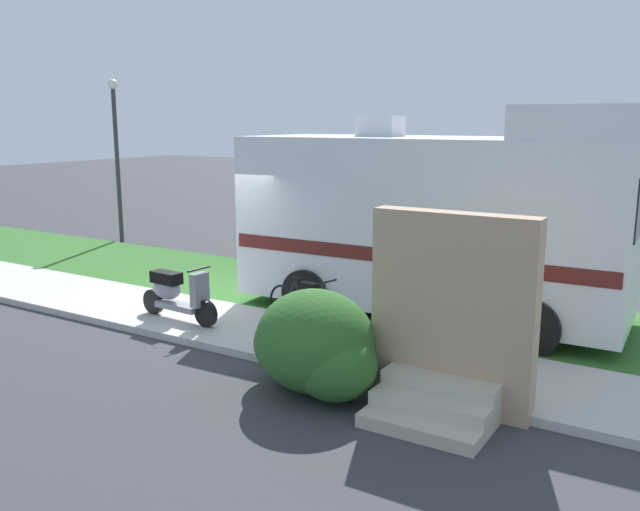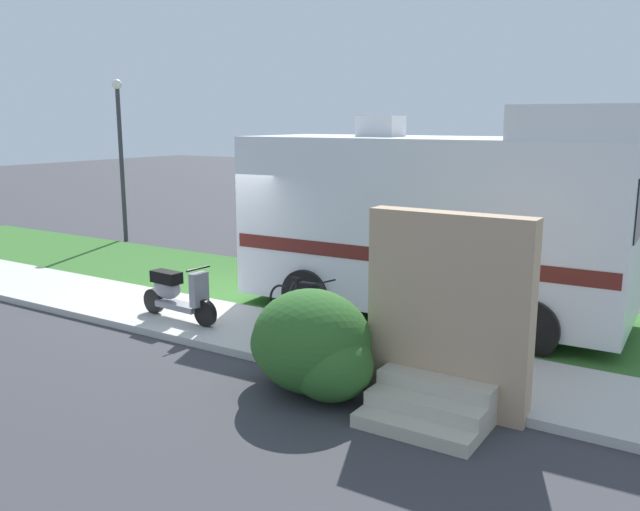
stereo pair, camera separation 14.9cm
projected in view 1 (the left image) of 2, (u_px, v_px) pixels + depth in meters
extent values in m
plane|color=#38383D|center=(224.00, 304.00, 12.75)|extent=(80.00, 80.00, 0.00)
cube|color=beige|center=(180.00, 316.00, 11.74)|extent=(24.00, 2.00, 0.12)
cube|color=#336628|center=(270.00, 285.00, 13.99)|extent=(24.00, 3.40, 0.08)
cube|color=silver|center=(431.00, 221.00, 11.54)|extent=(6.65, 2.61, 2.86)
cube|color=silver|center=(585.00, 122.00, 10.04)|extent=(1.87, 2.34, 0.50)
cube|color=#591E19|center=(430.00, 245.00, 11.63)|extent=(6.52, 2.62, 0.24)
cube|color=silver|center=(380.00, 126.00, 11.70)|extent=(0.72, 0.62, 0.36)
cylinder|color=black|center=(561.00, 293.00, 11.78)|extent=(0.91, 0.31, 0.90)
cylinder|color=black|center=(531.00, 327.00, 9.82)|extent=(0.91, 0.31, 0.90)
cylinder|color=black|center=(365.00, 269.00, 13.66)|extent=(0.91, 0.31, 0.90)
cylinder|color=black|center=(307.00, 294.00, 11.70)|extent=(0.91, 0.31, 0.90)
cylinder|color=black|center=(206.00, 314.00, 10.91)|extent=(0.45, 0.13, 0.44)
cylinder|color=black|center=(154.00, 301.00, 11.63)|extent=(0.45, 0.13, 0.44)
cube|color=gray|center=(179.00, 306.00, 11.26)|extent=(0.91, 0.34, 0.10)
cube|color=black|center=(166.00, 277.00, 11.33)|extent=(0.58, 0.30, 0.20)
ellipsoid|color=gray|center=(167.00, 289.00, 11.37)|extent=(0.62, 0.34, 0.36)
cube|color=gray|center=(200.00, 290.00, 10.90)|extent=(0.16, 0.33, 0.56)
cylinder|color=black|center=(199.00, 269.00, 10.83)|extent=(0.07, 0.50, 0.04)
sphere|color=white|center=(199.00, 279.00, 10.87)|extent=(0.12, 0.12, 0.12)
torus|color=black|center=(328.00, 317.00, 10.33)|extent=(0.65, 0.20, 0.66)
torus|color=black|center=(283.00, 304.00, 11.08)|extent=(0.65, 0.20, 0.66)
cylinder|color=black|center=(312.00, 302.00, 10.56)|extent=(0.60, 0.18, 0.67)
cylinder|color=black|center=(298.00, 299.00, 10.79)|extent=(0.11, 0.06, 0.60)
cylinder|color=black|center=(310.00, 283.00, 10.52)|extent=(0.64, 0.19, 0.09)
cylinder|color=black|center=(291.00, 311.00, 10.95)|extent=(0.42, 0.14, 0.18)
cylinder|color=black|center=(290.00, 293.00, 10.91)|extent=(0.37, 0.12, 0.47)
cylinder|color=black|center=(326.00, 301.00, 10.31)|extent=(0.13, 0.06, 0.51)
cube|color=black|center=(296.00, 279.00, 10.74)|extent=(0.22, 0.15, 0.06)
cylinder|color=black|center=(325.00, 283.00, 10.28)|extent=(0.15, 0.51, 0.03)
cube|color=#B7B29E|center=(311.00, 211.00, 18.06)|extent=(2.62, 2.07, 1.48)
cube|color=black|center=(311.00, 195.00, 17.97)|extent=(2.49, 2.09, 0.44)
cube|color=#B7B29E|center=(408.00, 233.00, 16.80)|extent=(3.18, 2.10, 0.75)
cylinder|color=black|center=(287.00, 239.00, 17.48)|extent=(0.77, 0.27, 0.76)
cylinder|color=black|center=(322.00, 229.00, 19.09)|extent=(0.77, 0.27, 0.76)
cylinder|color=black|center=(408.00, 251.00, 15.87)|extent=(0.77, 0.27, 0.76)
cylinder|color=black|center=(434.00, 239.00, 17.48)|extent=(0.77, 0.27, 0.76)
cube|color=#BCB29E|center=(428.00, 419.00, 7.65)|extent=(1.40, 0.96, 0.16)
cube|color=#BCB29E|center=(434.00, 401.00, 7.75)|extent=(1.40, 0.64, 0.16)
cube|color=#BCB29E|center=(440.00, 384.00, 7.85)|extent=(1.40, 0.32, 0.16)
cube|color=tan|center=(452.00, 312.00, 7.95)|extent=(2.00, 0.30, 2.40)
ellipsoid|color=#2D6026|center=(315.00, 341.00, 8.43)|extent=(1.56, 1.41, 1.33)
ellipsoid|color=#2D6026|center=(296.00, 344.00, 8.79)|extent=(1.17, 1.05, 1.00)
ellipsoid|color=#2D6026|center=(334.00, 364.00, 8.19)|extent=(1.09, 0.98, 0.93)
cylinder|color=brown|center=(478.00, 374.00, 8.65)|extent=(0.06, 0.06, 0.18)
cylinder|color=brown|center=(478.00, 366.00, 8.62)|extent=(0.03, 0.03, 0.04)
cylinder|color=black|center=(478.00, 365.00, 8.62)|extent=(0.03, 0.03, 0.01)
cylinder|color=#333338|center=(118.00, 167.00, 18.81)|extent=(0.12, 0.12, 4.30)
sphere|color=silver|center=(113.00, 84.00, 18.36)|extent=(0.28, 0.28, 0.28)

